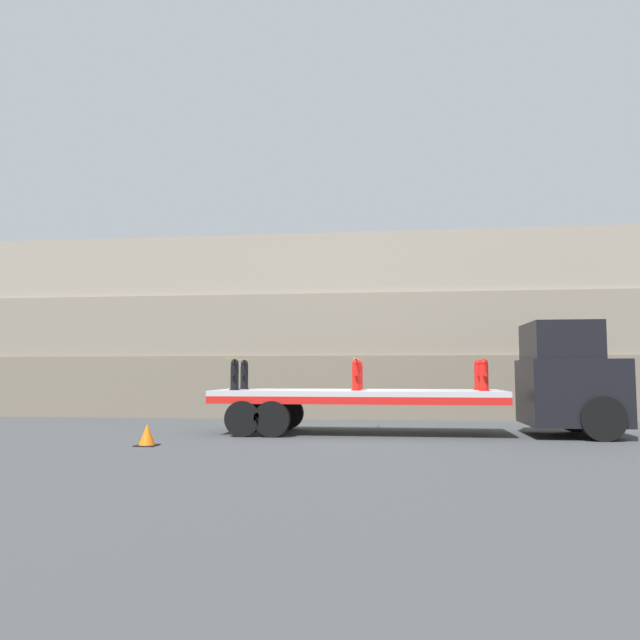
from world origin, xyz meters
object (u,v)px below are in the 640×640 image
Objects in this scene: truck_cab at (572,380)px; fire_hydrant_red_far_2 at (478,375)px; flatbed_trailer at (334,399)px; fire_hydrant_red_near_2 at (484,375)px; fire_hydrant_black_far_0 at (244,375)px; traffic_cone at (147,435)px; fire_hydrant_red_near_1 at (356,375)px; fire_hydrant_red_far_1 at (359,375)px; fire_hydrant_black_near_0 at (235,375)px.

truck_cab is 2.47m from fire_hydrant_red_far_2.
fire_hydrant_red_far_2 is (4.08, 0.56, 0.67)m from flatbed_trailer.
truck_cab reaches higher than flatbed_trailer.
fire_hydrant_red_near_2 and fire_hydrant_red_far_2 have the same top height.
traffic_cone is (-1.32, -4.05, -1.40)m from fire_hydrant_black_far_0.
fire_hydrant_red_near_1 and fire_hydrant_red_far_1 have the same top height.
fire_hydrant_red_near_2 is (6.83, 0.00, 0.00)m from fire_hydrant_black_near_0.
fire_hydrant_red_far_2 is at bearing 0.00° from fire_hydrant_black_far_0.
fire_hydrant_red_near_2 is 1.13m from fire_hydrant_red_far_2.
fire_hydrant_red_far_2 is (-2.41, 0.56, 0.13)m from truck_cab.
fire_hydrant_red_far_1 is (0.66, 0.56, 0.67)m from flatbed_trailer.
fire_hydrant_red_far_2 is (6.83, 1.13, 0.00)m from fire_hydrant_black_near_0.
fire_hydrant_red_near_1 is (0.66, -0.56, 0.67)m from flatbed_trailer.
fire_hydrant_red_far_1 and fire_hydrant_red_far_2 have the same top height.
fire_hydrant_red_near_1 is 3.42m from fire_hydrant_red_near_2.
fire_hydrant_black_near_0 and fire_hydrant_red_far_1 have the same top height.
fire_hydrant_red_far_1 is 3.42m from fire_hydrant_red_far_2.
fire_hydrant_red_near_2 is 1.00× the size of fire_hydrant_red_far_2.
fire_hydrant_red_near_2 is at bearing -166.84° from truck_cab.
fire_hydrant_red_near_1 is (3.42, -1.13, 0.00)m from fire_hydrant_black_far_0.
fire_hydrant_red_near_1 and fire_hydrant_red_near_2 have the same top height.
flatbed_trailer is at bearing -172.14° from fire_hydrant_red_far_2.
flatbed_trailer is 9.27× the size of fire_hydrant_red_far_2.
flatbed_trailer is 9.27× the size of fire_hydrant_red_near_2.
fire_hydrant_red_far_1 is at bearing 161.77° from fire_hydrant_red_near_2.
fire_hydrant_black_far_0 is (-2.76, 0.56, 0.67)m from flatbed_trailer.
fire_hydrant_black_far_0 and fire_hydrant_red_near_1 have the same top height.
fire_hydrant_red_near_2 is at bearing 0.00° from fire_hydrant_black_near_0.
truck_cab is 3.54× the size of fire_hydrant_red_far_1.
fire_hydrant_red_far_2 is at bearing 90.00° from fire_hydrant_red_near_2.
fire_hydrant_red_near_1 is 1.13m from fire_hydrant_red_far_1.
fire_hydrant_red_far_1 is at bearing 174.48° from truck_cab.
fire_hydrant_black_near_0 is 1.00× the size of fire_hydrant_black_far_0.
traffic_cone is at bearing -148.26° from fire_hydrant_red_near_1.
truck_cab is at bearing 18.30° from traffic_cone.
fire_hydrant_red_far_1 is 1.00× the size of fire_hydrant_red_far_2.
fire_hydrant_black_far_0 is 3.60m from fire_hydrant_red_near_1.
truck_cab is 2.47m from fire_hydrant_red_near_2.
fire_hydrant_black_far_0 is (0.00, 1.13, 0.00)m from fire_hydrant_black_near_0.
truck_cab is at bearing 0.00° from flatbed_trailer.
truck_cab is at bearing 13.16° from fire_hydrant_red_near_2.
truck_cab is 5.85m from fire_hydrant_red_far_1.
flatbed_trailer is 15.62× the size of traffic_cone.
fire_hydrant_black_far_0 is 1.00× the size of fire_hydrant_red_far_2.
truck_cab is at bearing -13.16° from fire_hydrant_red_far_2.
fire_hydrant_black_far_0 is at bearing 180.00° from fire_hydrant_red_far_2.
fire_hydrant_red_far_2 is at bearing 26.44° from traffic_cone.
flatbed_trailer is at bearing -11.54° from fire_hydrant_black_far_0.
fire_hydrant_red_far_2 is (0.00, 1.13, 0.00)m from fire_hydrant_red_near_2.
traffic_cone is (-4.74, -2.93, -1.40)m from fire_hydrant_red_near_1.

